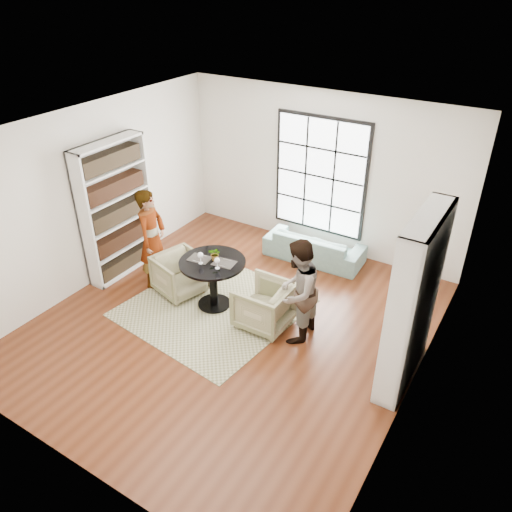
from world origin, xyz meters
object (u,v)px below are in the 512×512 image
Objects in this scene: person_left at (152,239)px; flower_centerpiece at (215,254)px; person_right at (298,292)px; pedestal_table at (213,274)px; wine_glass_right at (217,261)px; sofa at (314,246)px; armchair_left at (180,274)px; wine_glass_left at (200,256)px; armchair_right at (264,305)px.

flower_centerpiece is at bearing -101.25° from person_left.
person_left is 1.27m from flower_centerpiece.
person_left is 1.08× the size of person_right.
wine_glass_right is at bearing -33.37° from pedestal_table.
person_left reaches higher than person_right.
wine_glass_right is at bearing 74.56° from sofa.
person_left is at bearing -177.82° from flower_centerpiece.
pedestal_table is 0.34m from flower_centerpiece.
armchair_left is 0.87m from wine_glass_left.
person_right is (2.20, -0.02, 0.46)m from armchair_left.
person_left is (-2.20, 0.02, 0.51)m from armchair_right.
wine_glass_left is 0.30m from wine_glass_right.
armchair_right is 4.24× the size of wine_glass_right.
pedestal_table is 2.33m from sofa.
person_right is 8.24× the size of wine_glass_left.
person_left is at bearing 106.29° from armchair_left.
armchair_right is 4.04× the size of wine_glass_left.
pedestal_table is at bearing -75.01° from armchair_left.
flower_centerpiece reaches higher than sofa.
armchair_left is 3.90× the size of wine_glass_left.
armchair_right is at bearing 7.37° from wine_glass_left.
wine_glass_right is 0.88× the size of flower_centerpiece.
wine_glass_left is (-1.06, -0.14, 0.61)m from armchair_right.
person_right is (0.55, 0.00, 0.45)m from armchair_right.
wine_glass_left is at bearing 67.83° from sofa.
wine_glass_right is (-0.55, -2.31, 0.70)m from sofa.
armchair_left is at bearing 54.48° from sofa.
wine_glass_right reaches higher than armchair_left.
armchair_right is at bearing -4.10° from flower_centerpiece.
sofa is at bearing -164.33° from person_right.
armchair_right is 2.25m from person_left.
wine_glass_right is (0.19, -0.12, 0.37)m from pedestal_table.
sofa is 2.40× the size of armchair_left.
armchair_right is 3.72× the size of flower_centerpiece.
person_left is at bearing -93.96° from person_right.
sofa is 2.38m from person_right.
person_left reaches higher than armchair_left.
wine_glass_left is at bearing -88.69° from person_right.
sofa is (0.73, 2.19, -0.33)m from pedestal_table.
wine_glass_left reaches higher than armchair_left.
pedestal_table is 1.37× the size of armchair_left.
armchair_right is 1.10m from flower_centerpiece.
armchair_right is at bearing -0.18° from pedestal_table.
wine_glass_right is (-0.76, -0.12, 0.61)m from armchair_right.
pedestal_table is 1.32× the size of armchair_right.
flower_centerpiece is at bearing 75.11° from pedestal_table.
person_right is 7.59× the size of flower_centerpiece.
pedestal_table is at bearing -93.68° from person_right.
wine_glass_left is (-0.11, -0.14, 0.37)m from pedestal_table.
sofa is 2.60m from armchair_left.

